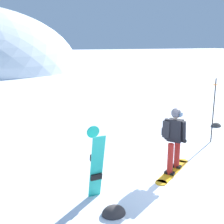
{
  "coord_description": "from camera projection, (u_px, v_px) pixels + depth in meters",
  "views": [
    {
      "loc": [
        -3.86,
        -4.94,
        3.29
      ],
      "look_at": [
        0.23,
        3.61,
        1.0
      ],
      "focal_mm": 45.54,
      "sensor_mm": 36.0,
      "label": 1
    }
  ],
  "objects": [
    {
      "name": "ground_plane",
      "position": [
        169.0,
        186.0,
        6.72
      ],
      "size": [
        300.0,
        300.0,
        0.0
      ],
      "primitive_type": "plane",
      "color": "white"
    },
    {
      "name": "snowboarder_main",
      "position": [
        174.0,
        138.0,
        7.31
      ],
      "size": [
        1.61,
        1.09,
        1.71
      ],
      "color": "orange",
      "rests_on": "ground"
    },
    {
      "name": "spare_snowboard",
      "position": [
        96.0,
        163.0,
        6.0
      ],
      "size": [
        0.28,
        0.39,
        1.62
      ],
      "color": "#23B7A3",
      "rests_on": "ground"
    },
    {
      "name": "piste_marker_near",
      "position": [
        214.0,
        106.0,
        9.48
      ],
      "size": [
        0.2,
        0.2,
        2.23
      ],
      "color": "black",
      "rests_on": "ground"
    },
    {
      "name": "rock_dark",
      "position": [
        114.0,
        214.0,
        5.63
      ],
      "size": [
        0.49,
        0.42,
        0.34
      ],
      "color": "#383333",
      "rests_on": "ground"
    },
    {
      "name": "rock_mid",
      "position": [
        216.0,
        126.0,
        11.59
      ],
      "size": [
        0.43,
        0.37,
        0.3
      ],
      "color": "#4C4742",
      "rests_on": "ground"
    }
  ]
}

